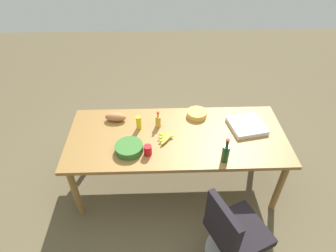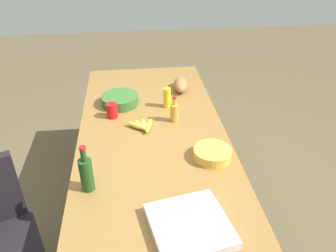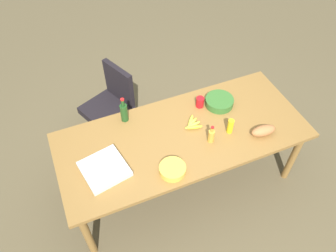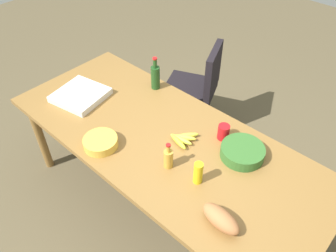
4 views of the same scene
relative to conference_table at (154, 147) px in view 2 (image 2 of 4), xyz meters
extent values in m
plane|color=brown|center=(0.00, 0.00, -0.71)|extent=(10.00, 10.00, 0.00)
cube|color=olive|center=(0.00, 0.00, 0.05)|extent=(2.36, 1.00, 0.04)
cylinder|color=olive|center=(1.09, -0.41, -0.34)|extent=(0.07, 0.07, 0.75)
cylinder|color=olive|center=(1.09, 0.41, -0.34)|extent=(0.07, 0.07, 0.75)
cylinder|color=gold|center=(0.20, -0.17, 0.14)|extent=(0.08, 0.08, 0.13)
cylinder|color=gold|center=(0.20, -0.17, 0.23)|extent=(0.03, 0.03, 0.05)
cylinder|color=red|center=(0.20, -0.17, 0.26)|extent=(0.04, 0.04, 0.01)
ellipsoid|color=#A7683C|center=(0.69, -0.28, 0.12)|extent=(0.25, 0.13, 0.10)
cylinder|color=red|center=(0.31, 0.28, 0.13)|extent=(0.09, 0.09, 0.11)
cube|color=silver|center=(-0.79, -0.11, 0.10)|extent=(0.42, 0.42, 0.05)
cylinder|color=yellow|center=(0.42, -0.14, 0.15)|extent=(0.07, 0.07, 0.16)
ellipsoid|color=yellow|center=(0.12, 0.02, 0.10)|extent=(0.17, 0.08, 0.04)
ellipsoid|color=#D4CF40|center=(0.12, 0.05, 0.10)|extent=(0.17, 0.06, 0.04)
ellipsoid|color=yellow|center=(0.12, 0.08, 0.10)|extent=(0.16, 0.12, 0.04)
ellipsoid|color=#D6D43E|center=(0.13, 0.10, 0.10)|extent=(0.13, 0.16, 0.04)
cylinder|color=gold|center=(-0.25, -0.34, 0.10)|extent=(0.28, 0.28, 0.06)
cylinder|color=#1C441B|center=(-0.45, 0.39, 0.17)|extent=(0.08, 0.08, 0.19)
cylinder|color=#1C441B|center=(-0.45, 0.39, 0.30)|extent=(0.03, 0.03, 0.07)
cylinder|color=red|center=(-0.45, 0.39, 0.35)|extent=(0.04, 0.04, 0.01)
cylinder|color=#336529|center=(0.50, 0.22, 0.11)|extent=(0.30, 0.30, 0.08)
camera|label=1|loc=(0.17, 2.31, 2.14)|focal=30.52mm
camera|label=2|loc=(-1.88, 0.12, 1.36)|focal=36.57mm
camera|label=3|loc=(-0.90, -1.79, 2.49)|focal=35.66mm
camera|label=4|loc=(1.15, -1.21, 1.70)|focal=35.84mm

